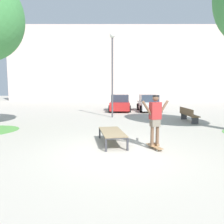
{
  "coord_description": "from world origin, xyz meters",
  "views": [
    {
      "loc": [
        -0.26,
        -6.33,
        1.96
      ],
      "look_at": [
        -0.26,
        2.5,
        1.0
      ],
      "focal_mm": 33.01,
      "sensor_mm": 36.0,
      "label": 1
    }
  ],
  "objects_px": {
    "car_red": "(120,103)",
    "car_white": "(149,103)",
    "skater": "(155,117)",
    "skateboard": "(154,146)",
    "skate_box": "(112,133)",
    "park_bench": "(188,114)",
    "light_post": "(112,63)"
  },
  "relations": [
    {
      "from": "skateboard",
      "to": "light_post",
      "type": "distance_m",
      "value": 8.83
    },
    {
      "from": "car_red",
      "to": "park_bench",
      "type": "bearing_deg",
      "value": -58.73
    },
    {
      "from": "skater",
      "to": "car_red",
      "type": "relative_size",
      "value": 0.39
    },
    {
      "from": "skater",
      "to": "car_white",
      "type": "distance_m",
      "value": 12.49
    },
    {
      "from": "car_white",
      "to": "light_post",
      "type": "bearing_deg",
      "value": -127.21
    },
    {
      "from": "skater",
      "to": "light_post",
      "type": "bearing_deg",
      "value": 100.02
    },
    {
      "from": "car_red",
      "to": "skate_box",
      "type": "bearing_deg",
      "value": -93.63
    },
    {
      "from": "skateboard",
      "to": "car_red",
      "type": "xyz_separation_m",
      "value": [
        -0.67,
        12.42,
        0.61
      ]
    },
    {
      "from": "skate_box",
      "to": "skater",
      "type": "relative_size",
      "value": 1.18
    },
    {
      "from": "car_white",
      "to": "light_post",
      "type": "relative_size",
      "value": 0.73
    },
    {
      "from": "skater",
      "to": "car_white",
      "type": "height_order",
      "value": "skater"
    },
    {
      "from": "skater",
      "to": "car_red",
      "type": "height_order",
      "value": "skater"
    },
    {
      "from": "skate_box",
      "to": "park_bench",
      "type": "xyz_separation_m",
      "value": [
        4.7,
        5.26,
        0.03
      ]
    },
    {
      "from": "park_bench",
      "to": "car_red",
      "type": "bearing_deg",
      "value": 121.27
    },
    {
      "from": "skate_box",
      "to": "light_post",
      "type": "bearing_deg",
      "value": 89.81
    },
    {
      "from": "skate_box",
      "to": "skateboard",
      "type": "distance_m",
      "value": 1.59
    },
    {
      "from": "skateboard",
      "to": "car_red",
      "type": "bearing_deg",
      "value": 93.09
    },
    {
      "from": "park_bench",
      "to": "skate_box",
      "type": "bearing_deg",
      "value": -131.81
    },
    {
      "from": "skate_box",
      "to": "car_white",
      "type": "relative_size",
      "value": 0.47
    },
    {
      "from": "light_post",
      "to": "car_red",
      "type": "bearing_deg",
      "value": 80.97
    },
    {
      "from": "car_red",
      "to": "park_bench",
      "type": "distance_m",
      "value": 7.63
    },
    {
      "from": "skateboard",
      "to": "car_red",
      "type": "height_order",
      "value": "car_red"
    },
    {
      "from": "skate_box",
      "to": "light_post",
      "type": "relative_size",
      "value": 0.34
    },
    {
      "from": "skater",
      "to": "light_post",
      "type": "height_order",
      "value": "light_post"
    },
    {
      "from": "skate_box",
      "to": "car_red",
      "type": "height_order",
      "value": "car_red"
    },
    {
      "from": "skateboard",
      "to": "skater",
      "type": "height_order",
      "value": "skater"
    },
    {
      "from": "skateboard",
      "to": "car_white",
      "type": "bearing_deg",
      "value": 80.82
    },
    {
      "from": "park_bench",
      "to": "skater",
      "type": "bearing_deg",
      "value": -119.15
    },
    {
      "from": "car_red",
      "to": "car_white",
      "type": "distance_m",
      "value": 2.66
    },
    {
      "from": "skater",
      "to": "car_white",
      "type": "bearing_deg",
      "value": 80.82
    },
    {
      "from": "car_red",
      "to": "skateboard",
      "type": "bearing_deg",
      "value": -86.91
    },
    {
      "from": "skateboard",
      "to": "skate_box",
      "type": "bearing_deg",
      "value": 155.72
    }
  ]
}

